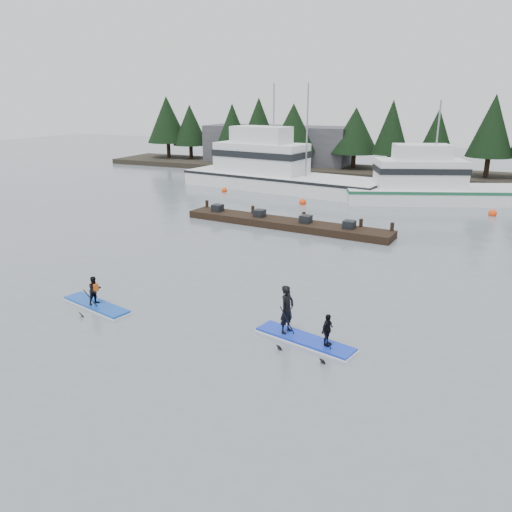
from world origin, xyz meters
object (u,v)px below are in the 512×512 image
at_px(fishing_boat_large, 276,180).
at_px(floating_dock, 285,224).
at_px(paddleboard_duo, 301,324).
at_px(fishing_boat_medium, 435,194).
at_px(paddleboard_solo, 96,298).

relative_size(fishing_boat_large, floating_dock, 1.36).
xyz_separation_m(fishing_boat_large, paddleboard_duo, (12.46, -28.77, -0.21)).
distance_m(fishing_boat_large, paddleboard_duo, 31.35).
bearing_deg(paddleboard_duo, fishing_boat_medium, 99.72).
relative_size(paddleboard_solo, paddleboard_duo, 0.93).
relative_size(fishing_boat_medium, paddleboard_duo, 4.21).
bearing_deg(paddleboard_solo, paddleboard_duo, 18.08).
bearing_deg(floating_dock, paddleboard_solo, -93.20).
bearing_deg(fishing_boat_medium, paddleboard_solo, -131.92).
xyz_separation_m(paddleboard_solo, paddleboard_duo, (8.87, 0.64, 0.24)).
distance_m(paddleboard_solo, paddleboard_duo, 8.89).
height_order(fishing_boat_large, paddleboard_solo, fishing_boat_large).
relative_size(floating_dock, paddleboard_duo, 3.78).
distance_m(fishing_boat_medium, paddleboard_solo, 30.96).
height_order(fishing_boat_large, floating_dock, fishing_boat_large).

